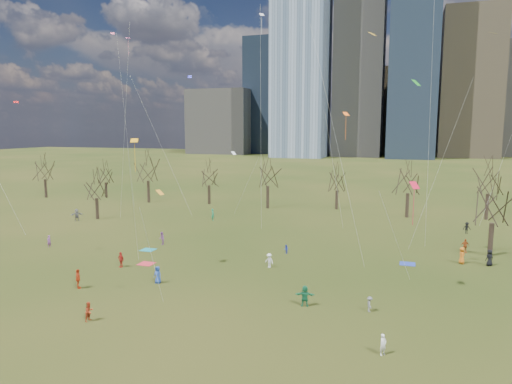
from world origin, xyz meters
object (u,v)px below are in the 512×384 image
(blanket_crimson, at_px, (146,264))
(person_4, at_px, (78,279))
(blanket_teal, at_px, (148,250))
(person_2, at_px, (89,311))
(blanket_navy, at_px, (407,264))
(person_1, at_px, (383,345))
(person_0, at_px, (158,275))

(blanket_crimson, xyz_separation_m, person_4, (-1.77, -8.53, 0.88))
(blanket_teal, relative_size, person_4, 0.89)
(person_2, bearing_deg, blanket_navy, -38.19)
(blanket_teal, xyz_separation_m, blanket_crimson, (2.85, -5.00, 0.00))
(blanket_navy, relative_size, person_1, 1.14)
(blanket_navy, distance_m, blanket_crimson, 27.95)
(person_0, bearing_deg, person_1, -13.59)
(person_1, bearing_deg, blanket_crimson, 104.47)
(blanket_teal, distance_m, person_0, 12.36)
(person_2, xyz_separation_m, person_4, (-5.57, 5.56, 0.15))
(person_2, bearing_deg, person_4, 51.76)
(person_2, height_order, person_4, person_4)
(blanket_navy, relative_size, person_2, 1.07)
(blanket_teal, bearing_deg, person_4, -85.44)
(blanket_teal, relative_size, person_1, 1.14)
(blanket_navy, xyz_separation_m, person_0, (-22.22, -13.77, 0.80))
(person_4, bearing_deg, blanket_navy, -102.75)
(person_0, height_order, person_4, person_4)
(blanket_navy, bearing_deg, blanket_teal, -172.77)
(person_0, distance_m, person_4, 7.03)
(blanket_navy, xyz_separation_m, blanket_crimson, (-26.55, -8.73, 0.00))
(blanket_crimson, relative_size, person_2, 1.07)
(blanket_crimson, bearing_deg, person_4, -101.70)
(person_1, bearing_deg, person_0, 111.14)
(person_2, bearing_deg, person_1, -79.17)
(blanket_teal, xyz_separation_m, person_2, (6.65, -19.09, 0.73))
(blanket_navy, xyz_separation_m, person_4, (-28.32, -17.26, 0.88))
(blanket_crimson, distance_m, person_2, 14.62)
(blanket_navy, xyz_separation_m, person_1, (-1.51, -21.29, 0.68))
(blanket_teal, distance_m, blanket_crimson, 5.75)
(blanket_navy, distance_m, person_2, 32.23)
(person_2, bearing_deg, person_0, 3.37)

